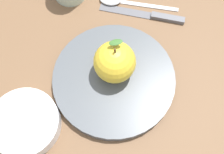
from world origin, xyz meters
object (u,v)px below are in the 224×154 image
dinner_plate (112,79)px  apple (115,60)px  knife (150,15)px  spoon (119,1)px  side_bowl (25,123)px

dinner_plate → apple: 0.05m
knife → spoon: size_ratio=1.06×
side_bowl → spoon: size_ratio=0.71×
apple → knife: bearing=-24.1°
side_bowl → knife: (0.27, -0.22, -0.02)m
apple → side_bowl: 0.20m
dinner_plate → apple: (0.02, -0.00, 0.05)m
apple → side_bowl: size_ratio=0.71×
side_bowl → spoon: bearing=-26.1°
side_bowl → knife: 0.34m
apple → knife: (0.14, -0.06, -0.05)m
side_bowl → spoon: side_bowl is taller
side_bowl → spoon: 0.33m
apple → spoon: apple is taller
apple → side_bowl: bearing=129.2°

